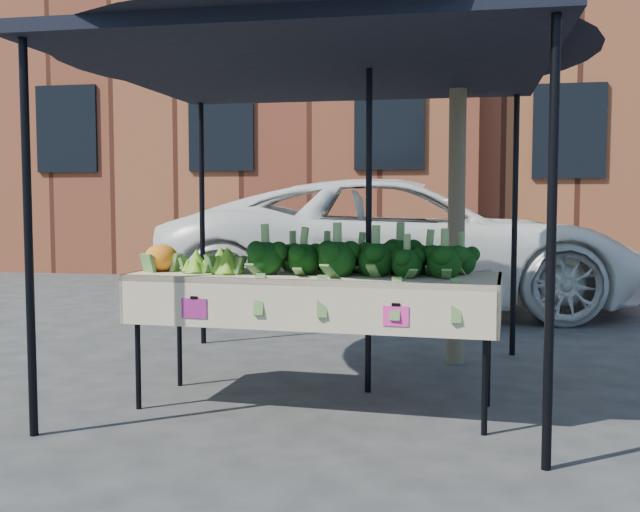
{
  "coord_description": "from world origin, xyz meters",
  "views": [
    {
      "loc": [
        0.8,
        -4.87,
        1.38
      ],
      "look_at": [
        -0.17,
        0.13,
        1.0
      ],
      "focal_mm": 41.98,
      "sensor_mm": 36.0,
      "label": 1
    }
  ],
  "objects_px": {
    "vehicle": "(404,72)",
    "street_tree": "(458,118)",
    "table": "(314,341)",
    "canopy": "(322,202)"
  },
  "relations": [
    {
      "from": "table",
      "to": "street_tree",
      "type": "bearing_deg",
      "value": 60.09
    },
    {
      "from": "canopy",
      "to": "vehicle",
      "type": "height_order",
      "value": "vehicle"
    },
    {
      "from": "canopy",
      "to": "vehicle",
      "type": "distance_m",
      "value": 4.38
    },
    {
      "from": "canopy",
      "to": "vehicle",
      "type": "relative_size",
      "value": 0.53
    },
    {
      "from": "vehicle",
      "to": "street_tree",
      "type": "distance_m",
      "value": 3.26
    },
    {
      "from": "canopy",
      "to": "vehicle",
      "type": "bearing_deg",
      "value": 86.57
    },
    {
      "from": "canopy",
      "to": "table",
      "type": "bearing_deg",
      "value": -84.77
    },
    {
      "from": "table",
      "to": "vehicle",
      "type": "distance_m",
      "value": 5.26
    },
    {
      "from": "vehicle",
      "to": "street_tree",
      "type": "xyz_separation_m",
      "value": [
        0.7,
        -3.06,
        -0.9
      ]
    },
    {
      "from": "table",
      "to": "canopy",
      "type": "bearing_deg",
      "value": 95.23
    }
  ]
}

